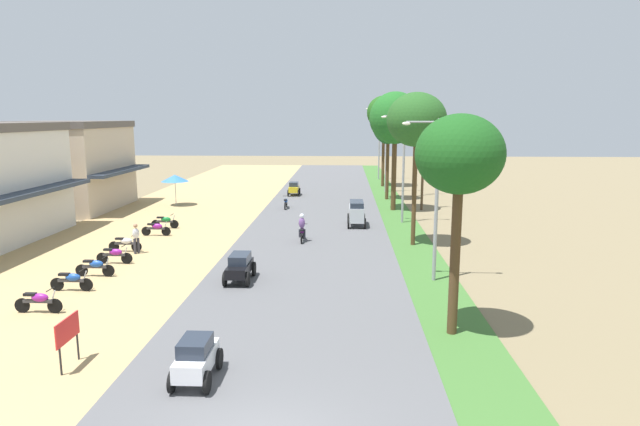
# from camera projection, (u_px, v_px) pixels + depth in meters

# --- Properties ---
(shophouse_mid) EXTENTS (8.99, 9.12, 6.90)m
(shophouse_mid) POSITION_uv_depth(u_px,v_px,m) (66.00, 166.00, 42.00)
(shophouse_mid) COLOR #C6B299
(shophouse_mid) RESTS_ON ground
(parked_motorbike_nearest) EXTENTS (1.80, 0.54, 0.94)m
(parked_motorbike_nearest) POSITION_uv_depth(u_px,v_px,m) (39.00, 300.00, 19.88)
(parked_motorbike_nearest) COLOR black
(parked_motorbike_nearest) RESTS_ON dirt_shoulder
(parked_motorbike_second) EXTENTS (1.80, 0.54, 0.94)m
(parked_motorbike_second) POSITION_uv_depth(u_px,v_px,m) (72.00, 280.00, 22.39)
(parked_motorbike_second) COLOR black
(parked_motorbike_second) RESTS_ON dirt_shoulder
(parked_motorbike_third) EXTENTS (1.80, 0.54, 0.94)m
(parked_motorbike_third) POSITION_uv_depth(u_px,v_px,m) (95.00, 266.00, 24.43)
(parked_motorbike_third) COLOR black
(parked_motorbike_third) RESTS_ON dirt_shoulder
(parked_motorbike_fourth) EXTENTS (1.80, 0.54, 0.94)m
(parked_motorbike_fourth) POSITION_uv_depth(u_px,v_px,m) (115.00, 254.00, 26.55)
(parked_motorbike_fourth) COLOR black
(parked_motorbike_fourth) RESTS_ON dirt_shoulder
(parked_motorbike_fifth) EXTENTS (1.80, 0.54, 0.94)m
(parked_motorbike_fifth) POSITION_uv_depth(u_px,v_px,m) (125.00, 243.00, 28.93)
(parked_motorbike_fifth) COLOR black
(parked_motorbike_fifth) RESTS_ON dirt_shoulder
(parked_motorbike_sixth) EXTENTS (1.80, 0.54, 0.94)m
(parked_motorbike_sixth) POSITION_uv_depth(u_px,v_px,m) (156.00, 228.00, 32.80)
(parked_motorbike_sixth) COLOR black
(parked_motorbike_sixth) RESTS_ON dirt_shoulder
(parked_motorbike_seventh) EXTENTS (1.80, 0.54, 0.94)m
(parked_motorbike_seventh) POSITION_uv_depth(u_px,v_px,m) (165.00, 221.00, 34.99)
(parked_motorbike_seventh) COLOR black
(parked_motorbike_seventh) RESTS_ON dirt_shoulder
(street_signboard) EXTENTS (0.06, 1.30, 1.50)m
(street_signboard) POSITION_uv_depth(u_px,v_px,m) (68.00, 333.00, 15.48)
(street_signboard) COLOR #262628
(street_signboard) RESTS_ON dirt_shoulder
(vendor_umbrella) EXTENTS (2.20, 2.20, 2.52)m
(vendor_umbrella) POSITION_uv_depth(u_px,v_px,m) (175.00, 178.00, 43.75)
(vendor_umbrella) COLOR #99999E
(vendor_umbrella) RESTS_ON dirt_shoulder
(pedestrian_on_shoulder) EXTENTS (0.43, 0.41, 1.62)m
(pedestrian_on_shoulder) POSITION_uv_depth(u_px,v_px,m) (136.00, 237.00, 28.47)
(pedestrian_on_shoulder) COLOR #33333D
(pedestrian_on_shoulder) RESTS_ON dirt_shoulder
(median_tree_nearest) EXTENTS (2.83, 2.83, 7.29)m
(median_tree_nearest) POSITION_uv_depth(u_px,v_px,m) (460.00, 157.00, 17.08)
(median_tree_nearest) COLOR #4C351E
(median_tree_nearest) RESTS_ON median_strip
(median_tree_second) EXTENTS (3.27, 3.27, 8.51)m
(median_tree_second) POSITION_uv_depth(u_px,v_px,m) (417.00, 120.00, 29.38)
(median_tree_second) COLOR #4C351E
(median_tree_second) RESTS_ON median_strip
(median_tree_third) EXTENTS (3.92, 3.92, 9.05)m
(median_tree_third) POSITION_uv_depth(u_px,v_px,m) (395.00, 119.00, 40.76)
(median_tree_third) COLOR #4C351E
(median_tree_third) RESTS_ON median_strip
(median_tree_fourth) EXTENTS (2.81, 2.81, 8.44)m
(median_tree_fourth) POSITION_uv_depth(u_px,v_px,m) (388.00, 124.00, 46.31)
(median_tree_fourth) COLOR #4C351E
(median_tree_fourth) RESTS_ON median_strip
(median_tree_fifth) EXTENTS (3.49, 3.49, 9.30)m
(median_tree_fifth) POSITION_uv_depth(u_px,v_px,m) (384.00, 113.00, 54.98)
(median_tree_fifth) COLOR #4C351E
(median_tree_fifth) RESTS_ON median_strip
(streetlamp_near) EXTENTS (3.16, 0.20, 7.11)m
(streetlamp_near) POSITION_uv_depth(u_px,v_px,m) (437.00, 188.00, 23.25)
(streetlamp_near) COLOR gray
(streetlamp_near) RESTS_ON median_strip
(streetlamp_mid) EXTENTS (3.16, 0.20, 7.38)m
(streetlamp_mid) POSITION_uv_depth(u_px,v_px,m) (404.00, 160.00, 36.33)
(streetlamp_mid) COLOR gray
(streetlamp_mid) RESTS_ON median_strip
(streetlamp_far) EXTENTS (3.16, 0.20, 7.83)m
(streetlamp_far) POSITION_uv_depth(u_px,v_px,m) (386.00, 145.00, 51.33)
(streetlamp_far) COLOR gray
(streetlamp_far) RESTS_ON median_strip
(streetlamp_farthest) EXTENTS (3.16, 0.20, 8.28)m
(streetlamp_farthest) POSITION_uv_depth(u_px,v_px,m) (379.00, 138.00, 61.83)
(streetlamp_farthest) COLOR gray
(streetlamp_farthest) RESTS_ON median_strip
(utility_pole_near) EXTENTS (1.80, 0.20, 9.34)m
(utility_pole_near) POSITION_uv_depth(u_px,v_px,m) (414.00, 143.00, 48.64)
(utility_pole_near) COLOR brown
(utility_pole_near) RESTS_ON ground
(utility_pole_far) EXTENTS (1.80, 0.20, 8.35)m
(utility_pole_far) POSITION_uv_depth(u_px,v_px,m) (423.00, 154.00, 41.61)
(utility_pole_far) COLOR brown
(utility_pole_far) RESTS_ON ground
(car_hatchback_white) EXTENTS (1.04, 2.00, 1.23)m
(car_hatchback_white) POSITION_uv_depth(u_px,v_px,m) (196.00, 357.00, 14.73)
(car_hatchback_white) COLOR silver
(car_hatchback_white) RESTS_ON road_strip
(car_sedan_black) EXTENTS (1.10, 2.26, 1.19)m
(car_sedan_black) POSITION_uv_depth(u_px,v_px,m) (240.00, 266.00, 23.73)
(car_sedan_black) COLOR black
(car_sedan_black) RESTS_ON road_strip
(car_van_silver) EXTENTS (1.19, 2.41, 1.67)m
(car_van_silver) POSITION_uv_depth(u_px,v_px,m) (357.00, 212.00, 35.60)
(car_van_silver) COLOR #B7BCC1
(car_van_silver) RESTS_ON road_strip
(car_hatchback_yellow) EXTENTS (1.04, 2.00, 1.23)m
(car_hatchback_yellow) POSITION_uv_depth(u_px,v_px,m) (294.00, 188.00, 49.57)
(car_hatchback_yellow) COLOR gold
(car_hatchback_yellow) RESTS_ON road_strip
(motorbike_foreground_rider) EXTENTS (0.54, 1.80, 1.66)m
(motorbike_foreground_rider) POSITION_uv_depth(u_px,v_px,m) (302.00, 228.00, 31.23)
(motorbike_foreground_rider) COLOR black
(motorbike_foreground_rider) RESTS_ON road_strip
(motorbike_ahead_second) EXTENTS (0.54, 1.80, 0.94)m
(motorbike_ahead_second) POSITION_uv_depth(u_px,v_px,m) (286.00, 202.00, 42.55)
(motorbike_ahead_second) COLOR black
(motorbike_ahead_second) RESTS_ON road_strip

